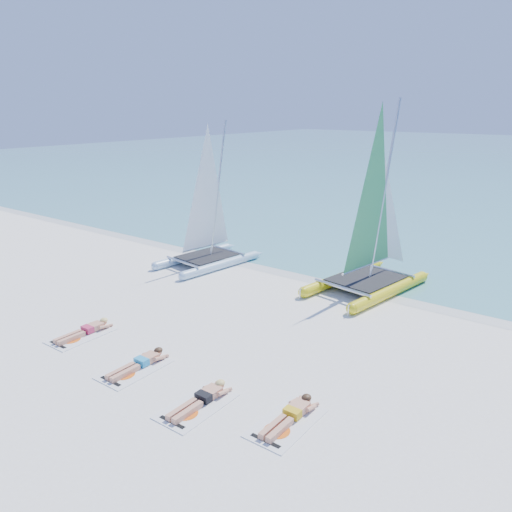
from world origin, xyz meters
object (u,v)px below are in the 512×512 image
(catamaran_yellow, at_px, (377,229))
(towel_a, at_px, (81,336))
(sunbather_b, at_px, (140,362))
(sunbather_d, at_px, (291,414))
(towel_c, at_px, (197,406))
(sunbather_c, at_px, (202,398))
(catamaran_blue, at_px, (208,222))
(towel_b, at_px, (135,369))
(sunbather_a, at_px, (86,330))
(towel_d, at_px, (286,423))

(catamaran_yellow, distance_m, towel_a, 10.59)
(sunbather_b, bearing_deg, sunbather_d, 5.50)
(catamaran_yellow, bearing_deg, towel_c, -80.20)
(catamaran_yellow, relative_size, sunbather_c, 4.02)
(catamaran_blue, xyz_separation_m, sunbather_c, (6.83, -7.84, -1.70))
(towel_a, xyz_separation_m, sunbather_c, (5.16, -0.42, 0.11))
(towel_b, bearing_deg, sunbather_a, 168.98)
(towel_c, xyz_separation_m, sunbather_c, (0.00, 0.19, 0.11))
(catamaran_blue, bearing_deg, sunbather_c, -41.47)
(towel_b, height_order, sunbather_d, sunbather_d)
(sunbather_b, height_order, sunbather_c, same)
(towel_b, relative_size, sunbather_d, 1.07)
(catamaran_blue, distance_m, towel_d, 11.58)
(catamaran_blue, xyz_separation_m, sunbather_b, (4.45, -7.57, -1.70))
(towel_b, bearing_deg, sunbather_c, -1.71)
(sunbather_a, xyz_separation_m, towel_d, (7.09, -0.12, -0.11))
(towel_b, relative_size, towel_c, 1.00)
(catamaran_yellow, distance_m, sunbather_b, 9.70)
(catamaran_yellow, height_order, sunbather_c, catamaran_yellow)
(catamaran_blue, xyz_separation_m, catamaran_yellow, (6.74, 1.62, 0.36))
(catamaran_blue, distance_m, sunbather_d, 11.44)
(catamaran_blue, distance_m, sunbather_a, 7.61)
(sunbather_b, height_order, sunbather_d, same)
(towel_b, bearing_deg, sunbather_b, 90.00)
(towel_a, bearing_deg, towel_d, 0.55)
(towel_a, bearing_deg, catamaran_yellow, 60.74)
(towel_c, distance_m, towel_d, 2.05)
(catamaran_yellow, xyz_separation_m, towel_c, (0.09, -9.65, -2.17))
(catamaran_blue, distance_m, sunbather_b, 8.94)
(towel_a, height_order, towel_d, same)
(towel_d, distance_m, sunbather_d, 0.22)
(sunbather_c, bearing_deg, sunbather_a, 173.24)
(sunbather_b, relative_size, towel_d, 0.93)
(catamaran_yellow, relative_size, sunbather_a, 4.02)
(towel_a, height_order, towel_c, same)
(sunbather_b, distance_m, towel_c, 2.43)
(sunbather_a, bearing_deg, catamaran_yellow, 60.21)
(towel_d, relative_size, sunbather_d, 1.07)
(towel_b, bearing_deg, catamaran_yellow, 76.27)
(towel_b, bearing_deg, catamaran_blue, 119.79)
(catamaran_blue, bearing_deg, towel_b, -52.75)
(towel_c, distance_m, sunbather_d, 2.13)
(towel_d, bearing_deg, sunbather_d, 90.00)
(towel_a, relative_size, towel_c, 1.00)
(towel_c, bearing_deg, towel_b, 173.70)
(towel_b, height_order, sunbather_c, sunbather_c)
(towel_a, xyz_separation_m, sunbather_b, (2.77, -0.16, 0.11))
(catamaran_yellow, distance_m, sunbather_a, 10.40)
(sunbather_c, bearing_deg, catamaran_yellow, 90.55)
(sunbather_a, bearing_deg, towel_d, -1.00)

